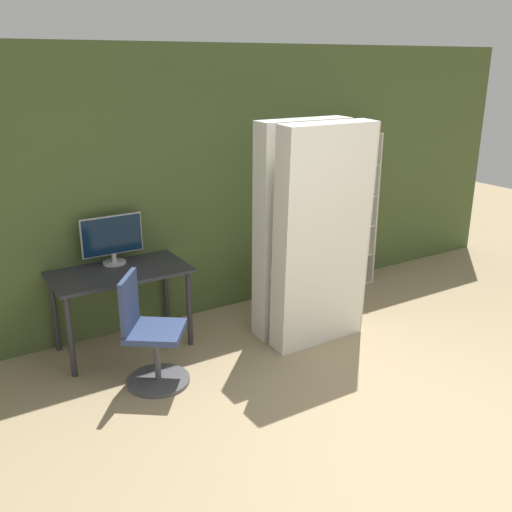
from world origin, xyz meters
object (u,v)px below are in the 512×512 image
(office_chair, at_px, (149,340))
(bookshelf, at_px, (329,216))
(monitor, at_px, (112,238))
(mattress_near, at_px, (323,238))
(mattress_far, at_px, (301,229))

(office_chair, bearing_deg, bookshelf, 19.54)
(monitor, relative_size, mattress_near, 0.28)
(monitor, xyz_separation_m, mattress_near, (1.60, -1.05, 0.02))
(monitor, bearing_deg, mattress_near, -33.21)
(bookshelf, xyz_separation_m, mattress_near, (-0.92, -1.04, 0.16))
(mattress_near, bearing_deg, bookshelf, 48.74)
(mattress_near, distance_m, mattress_far, 0.34)
(monitor, xyz_separation_m, mattress_far, (1.60, -0.71, 0.02))
(monitor, relative_size, mattress_far, 0.28)
(mattress_far, bearing_deg, bookshelf, 37.62)
(monitor, distance_m, office_chair, 1.11)
(monitor, relative_size, bookshelf, 0.32)
(office_chair, relative_size, mattress_far, 0.46)
(bookshelf, height_order, mattress_far, mattress_far)
(mattress_near, bearing_deg, mattress_far, 90.00)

